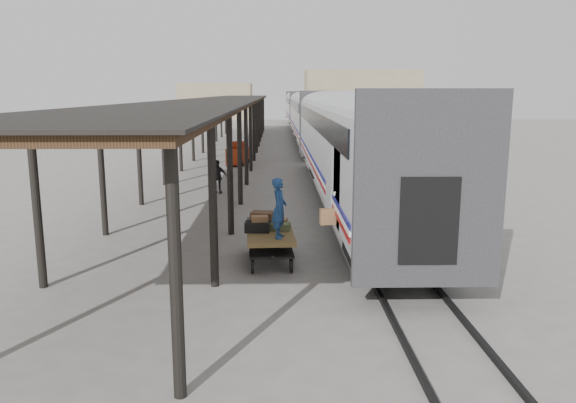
# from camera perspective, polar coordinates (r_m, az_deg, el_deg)

# --- Properties ---
(ground) EXTENTS (160.00, 160.00, 0.00)m
(ground) POSITION_cam_1_polar(r_m,az_deg,el_deg) (15.61, -1.68, -6.06)
(ground) COLOR slate
(ground) RESTS_ON ground
(train) EXTENTS (3.45, 76.01, 4.01)m
(train) POSITION_cam_1_polar(r_m,az_deg,el_deg) (48.84, 2.39, 8.84)
(train) COLOR silver
(train) RESTS_ON ground
(canopy) EXTENTS (4.90, 64.30, 4.15)m
(canopy) POSITION_cam_1_polar(r_m,az_deg,el_deg) (39.08, -6.52, 10.15)
(canopy) COLOR #422B19
(canopy) RESTS_ON ground
(rails) EXTENTS (1.54, 150.00, 0.12)m
(rails) POSITION_cam_1_polar(r_m,az_deg,el_deg) (49.22, 2.36, 5.79)
(rails) COLOR black
(rails) RESTS_ON ground
(building_far) EXTENTS (18.00, 10.00, 8.00)m
(building_far) POSITION_cam_1_polar(r_m,az_deg,el_deg) (93.94, 7.39, 10.63)
(building_far) COLOR tan
(building_far) RESTS_ON ground
(building_left) EXTENTS (12.00, 8.00, 6.00)m
(building_left) POSITION_cam_1_polar(r_m,az_deg,el_deg) (97.46, -7.31, 10.06)
(building_left) COLOR tan
(building_left) RESTS_ON ground
(baggage_cart) EXTENTS (1.38, 2.47, 0.86)m
(baggage_cart) POSITION_cam_1_polar(r_m,az_deg,el_deg) (15.34, -1.83, -3.84)
(baggage_cart) COLOR brown
(baggage_cart) RESTS_ON ground
(suitcase_stack) EXTENTS (1.26, 1.18, 0.44)m
(suitcase_stack) POSITION_cam_1_polar(r_m,az_deg,el_deg) (15.59, -2.40, -2.14)
(suitcase_stack) COLOR #3F3E41
(suitcase_stack) RESTS_ON baggage_cart
(luggage_tug) EXTENTS (1.41, 1.87, 1.47)m
(luggage_tug) POSITION_cam_1_polar(r_m,az_deg,el_deg) (35.78, -5.13, 4.75)
(luggage_tug) COLOR maroon
(luggage_tug) RESTS_ON ground
(porter) EXTENTS (0.45, 0.62, 1.57)m
(porter) POSITION_cam_1_polar(r_m,az_deg,el_deg) (14.48, -0.89, -0.68)
(porter) COLOR navy
(porter) RESTS_ON baggage_cart
(pedestrian) EXTENTS (0.96, 0.52, 1.55)m
(pedestrian) POSITION_cam_1_polar(r_m,az_deg,el_deg) (25.93, -7.14, 2.51)
(pedestrian) COLOR black
(pedestrian) RESTS_ON ground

